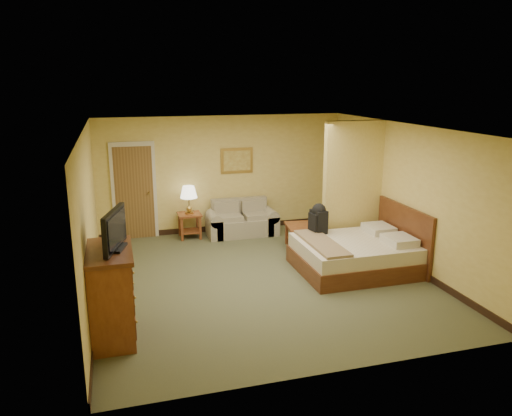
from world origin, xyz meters
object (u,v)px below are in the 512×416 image
object	(u,v)px
dresser	(111,294)
bed	(359,254)
coffee_table	(306,232)
loveseat	(242,223)

from	to	relation	value
dresser	bed	world-z (taller)	dresser
dresser	bed	distance (m)	4.50
coffee_table	bed	world-z (taller)	bed
bed	coffee_table	bearing A→B (deg)	109.40
loveseat	coffee_table	distance (m)	1.64
loveseat	bed	distance (m)	3.06
loveseat	bed	bearing A→B (deg)	-60.68
coffee_table	dresser	xyz separation A→B (m)	(-3.81, -2.68, 0.27)
loveseat	dresser	distance (m)	4.87
loveseat	bed	xyz separation A→B (m)	(1.50, -2.67, 0.05)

